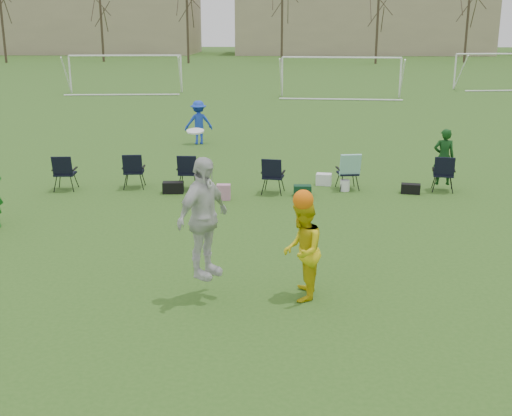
# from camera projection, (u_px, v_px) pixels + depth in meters

# --- Properties ---
(ground) EXTENTS (260.00, 260.00, 0.00)m
(ground) POSITION_uv_depth(u_px,v_px,m) (241.00, 324.00, 9.58)
(ground) COLOR #30591C
(ground) RESTS_ON ground
(fielder_blue) EXTENTS (1.18, 0.88, 1.62)m
(fielder_blue) POSITION_uv_depth(u_px,v_px,m) (199.00, 122.00, 23.96)
(fielder_blue) COLOR blue
(fielder_blue) RESTS_ON ground
(center_contest) EXTENTS (2.42, 1.23, 2.78)m
(center_contest) POSITION_uv_depth(u_px,v_px,m) (247.00, 232.00, 10.17)
(center_contest) COLOR silver
(center_contest) RESTS_ON ground
(sideline_setup) EXTENTS (10.85, 2.01, 1.67)m
(sideline_setup) POSITION_uv_depth(u_px,v_px,m) (269.00, 172.00, 17.25)
(sideline_setup) COLOR #103C13
(sideline_setup) RESTS_ON ground
(goal_left) EXTENTS (7.39, 0.76, 2.46)m
(goal_left) POSITION_uv_depth(u_px,v_px,m) (125.00, 63.00, 42.17)
(goal_left) COLOR white
(goal_left) RESTS_ON ground
(goal_mid) EXTENTS (7.40, 0.63, 2.46)m
(goal_mid) POSITION_uv_depth(u_px,v_px,m) (341.00, 65.00, 39.62)
(goal_mid) COLOR white
(goal_mid) RESTS_ON ground
(goal_right) EXTENTS (7.35, 1.14, 2.46)m
(goal_right) POSITION_uv_depth(u_px,v_px,m) (506.00, 61.00, 44.84)
(goal_right) COLOR white
(goal_right) RESTS_ON ground
(tree_line) EXTENTS (110.28, 3.28, 11.40)m
(tree_line) POSITION_uv_depth(u_px,v_px,m) (284.00, 19.00, 75.27)
(tree_line) COLOR #382B21
(tree_line) RESTS_ON ground
(building_row) EXTENTS (126.00, 16.00, 13.00)m
(building_row) POSITION_uv_depth(u_px,v_px,m) (326.00, 14.00, 99.86)
(building_row) COLOR tan
(building_row) RESTS_ON ground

